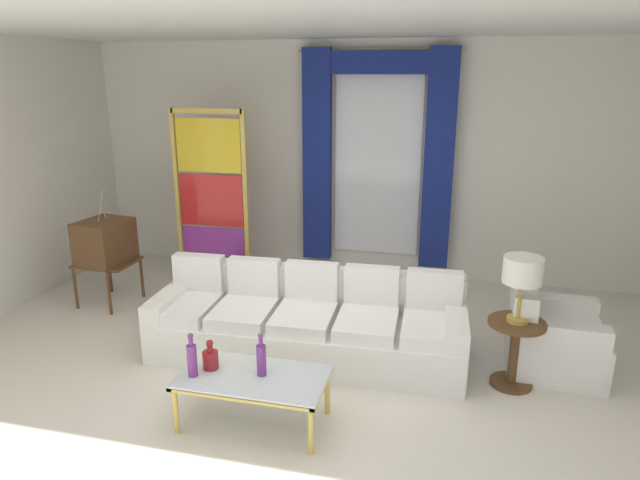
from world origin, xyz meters
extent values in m
plane|color=silver|center=(0.00, 0.00, 0.00)|extent=(16.00, 16.00, 0.00)
cube|color=white|center=(0.00, 3.06, 1.50)|extent=(8.00, 0.12, 3.00)
cube|color=white|center=(0.00, 0.80, 3.02)|extent=(8.00, 7.60, 0.04)
cube|color=white|center=(0.23, 2.98, 1.55)|extent=(1.10, 0.02, 2.50)
cylinder|color=gold|center=(0.23, 2.90, 2.86)|extent=(2.00, 0.04, 0.04)
cube|color=navy|center=(-0.54, 2.88, 1.55)|extent=(0.36, 0.12, 2.70)
cube|color=navy|center=(1.00, 2.88, 1.55)|extent=(0.36, 0.12, 2.70)
cube|color=navy|center=(0.23, 2.88, 2.72)|extent=(1.80, 0.10, 0.28)
cube|color=white|center=(-0.05, 0.49, 0.19)|extent=(2.93, 1.01, 0.38)
cube|color=white|center=(-0.06, 0.86, 0.39)|extent=(2.91, 0.31, 0.78)
cube|color=white|center=(1.31, 0.55, 0.28)|extent=(0.23, 0.86, 0.56)
cube|color=white|center=(-1.41, 0.44, 0.28)|extent=(0.23, 0.86, 0.56)
cube|color=white|center=(1.11, 0.49, 0.44)|extent=(0.56, 0.76, 0.12)
cube|color=white|center=(1.10, 0.81, 0.66)|extent=(0.52, 0.16, 0.40)
cube|color=white|center=(0.53, 0.47, 0.44)|extent=(0.56, 0.76, 0.12)
cube|color=white|center=(0.52, 0.79, 0.66)|extent=(0.52, 0.16, 0.40)
cube|color=white|center=(-0.05, 0.44, 0.44)|extent=(0.56, 0.76, 0.12)
cube|color=white|center=(-0.06, 0.76, 0.66)|extent=(0.52, 0.16, 0.40)
cube|color=white|center=(-0.63, 0.42, 0.44)|extent=(0.56, 0.76, 0.12)
cube|color=white|center=(-0.64, 0.74, 0.66)|extent=(0.52, 0.16, 0.40)
cube|color=white|center=(-1.21, 0.40, 0.44)|extent=(0.56, 0.76, 0.12)
cube|color=white|center=(-1.22, 0.72, 0.66)|extent=(0.52, 0.16, 0.40)
cube|color=silver|center=(-0.17, -0.61, 0.40)|extent=(1.12, 0.59, 0.02)
cube|color=gold|center=(-0.17, -0.33, 0.38)|extent=(1.12, 0.04, 0.03)
cube|color=gold|center=(-0.17, -0.88, 0.38)|extent=(1.12, 0.04, 0.03)
cube|color=gold|center=(-0.71, -0.61, 0.38)|extent=(0.04, 0.59, 0.03)
cube|color=gold|center=(0.37, -0.61, 0.38)|extent=(0.04, 0.59, 0.03)
cylinder|color=gold|center=(-0.69, -0.35, 0.19)|extent=(0.04, 0.04, 0.38)
cylinder|color=gold|center=(0.35, -0.35, 0.19)|extent=(0.04, 0.04, 0.38)
cylinder|color=gold|center=(-0.69, -0.86, 0.19)|extent=(0.04, 0.04, 0.38)
cylinder|color=gold|center=(0.35, -0.86, 0.19)|extent=(0.04, 0.04, 0.38)
cylinder|color=#753384|center=(-0.11, -0.58, 0.53)|extent=(0.07, 0.07, 0.24)
cylinder|color=#753384|center=(-0.11, -0.58, 0.68)|extent=(0.03, 0.03, 0.06)
sphere|color=#753384|center=(-0.11, -0.58, 0.73)|extent=(0.04, 0.04, 0.04)
cylinder|color=maroon|center=(-0.52, -0.58, 0.48)|extent=(0.12, 0.12, 0.14)
cylinder|color=maroon|center=(-0.52, -0.58, 0.57)|extent=(0.04, 0.04, 0.05)
sphere|color=maroon|center=(-0.52, -0.58, 0.62)|extent=(0.06, 0.06, 0.06)
cylinder|color=#753384|center=(-0.60, -0.72, 0.54)|extent=(0.07, 0.07, 0.25)
cylinder|color=#753384|center=(-0.60, -0.72, 0.69)|extent=(0.03, 0.03, 0.06)
sphere|color=#753384|center=(-0.60, -0.72, 0.74)|extent=(0.04, 0.04, 0.04)
cube|color=brown|center=(-2.63, 1.23, 0.50)|extent=(0.62, 0.54, 0.03)
cylinder|color=brown|center=(-2.91, 0.99, 0.25)|extent=(0.04, 0.04, 0.50)
cylinder|color=brown|center=(-2.83, 1.54, 0.25)|extent=(0.04, 0.04, 0.50)
cylinder|color=brown|center=(-2.43, 0.92, 0.25)|extent=(0.04, 0.04, 0.50)
cylinder|color=brown|center=(-2.36, 1.48, 0.25)|extent=(0.04, 0.04, 0.50)
cube|color=brown|center=(-2.63, 1.23, 0.76)|extent=(0.55, 0.62, 0.48)
cube|color=black|center=(-2.86, 1.26, 0.78)|extent=(0.06, 0.39, 0.30)
cylinder|color=gold|center=(-2.88, 1.18, 0.59)|extent=(0.02, 0.04, 0.04)
cylinder|color=gold|center=(-2.85, 1.34, 0.59)|extent=(0.02, 0.04, 0.04)
cylinder|color=silver|center=(-2.63, 1.23, 1.18)|extent=(0.03, 0.13, 0.34)
cylinder|color=silver|center=(-2.63, 1.23, 1.18)|extent=(0.03, 0.13, 0.34)
cube|color=white|center=(2.20, 0.84, 0.20)|extent=(0.83, 0.83, 0.40)
cube|color=white|center=(2.20, 0.84, 0.45)|extent=(0.72, 0.72, 0.10)
cube|color=white|center=(1.88, 0.85, 0.40)|extent=(0.23, 0.81, 0.80)
cube|color=white|center=(2.22, 1.16, 0.29)|extent=(0.74, 0.21, 0.58)
cube|color=white|center=(2.19, 0.52, 0.29)|extent=(0.74, 0.21, 0.58)
cube|color=gold|center=(-2.12, 2.07, 1.10)|extent=(0.05, 0.05, 2.20)
cube|color=gold|center=(-1.22, 2.07, 1.10)|extent=(0.05, 0.05, 2.20)
cube|color=gold|center=(-1.67, 2.07, 2.17)|extent=(0.90, 0.05, 0.06)
cube|color=gold|center=(-1.67, 2.07, 0.05)|extent=(0.90, 0.05, 0.10)
cube|color=purple|center=(-1.67, 2.07, 0.43)|extent=(0.82, 0.02, 0.64)
cube|color=red|center=(-1.67, 2.07, 1.10)|extent=(0.82, 0.02, 0.64)
cube|color=yellow|center=(-1.67, 2.07, 1.77)|extent=(0.82, 0.02, 0.64)
cylinder|color=beige|center=(-1.33, 1.89, 0.03)|extent=(0.16, 0.16, 0.06)
ellipsoid|color=navy|center=(-1.33, 1.89, 0.14)|extent=(0.18, 0.32, 0.20)
sphere|color=navy|center=(-1.33, 2.03, 0.25)|extent=(0.09, 0.09, 0.09)
cone|color=gold|center=(-1.33, 2.09, 0.25)|extent=(0.02, 0.04, 0.02)
cone|color=#2B6649|center=(-1.33, 1.71, 0.24)|extent=(0.44, 0.40, 0.50)
cylinder|color=brown|center=(1.80, 0.45, 0.58)|extent=(0.48, 0.48, 0.03)
cylinder|color=brown|center=(1.80, 0.45, 0.29)|extent=(0.08, 0.08, 0.55)
cylinder|color=brown|center=(1.80, 0.45, 0.01)|extent=(0.36, 0.36, 0.03)
cylinder|color=#B29338|center=(1.80, 0.45, 0.61)|extent=(0.18, 0.18, 0.04)
cylinder|color=#B29338|center=(1.80, 0.45, 0.81)|extent=(0.03, 0.03, 0.36)
cylinder|color=white|center=(1.80, 0.45, 1.05)|extent=(0.32, 0.32, 0.22)
camera|label=1|loc=(1.22, -4.14, 2.60)|focal=31.53mm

